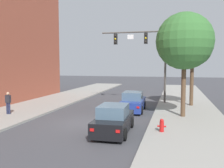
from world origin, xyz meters
TOP-DOWN VIEW (x-y plane):
  - ground_plane at (0.00, 0.00)m, footprint 120.00×120.00m
  - sidewalk_left at (-6.50, 0.00)m, footprint 5.00×60.00m
  - sidewalk_right at (6.50, 0.00)m, footprint 5.00×60.00m
  - traffic_signal_mast at (2.82, 9.24)m, footprint 6.36×0.38m
  - car_lead_blue at (2.21, 4.98)m, footprint 1.95×4.29m
  - car_following_black at (2.23, -1.67)m, footprint 1.94×4.29m
  - pedestrian_sidewalk_left_walker at (-6.44, 0.75)m, footprint 0.36×0.22m
  - fire_hydrant at (4.86, -1.33)m, footprint 0.48×0.24m
  - street_tree_nearest at (6.11, 3.11)m, footprint 3.97×3.97m
  - street_tree_second at (6.98, 8.16)m, footprint 3.40×3.40m

SIDE VIEW (x-z plane):
  - ground_plane at x=0.00m, z-range 0.00..0.00m
  - sidewalk_left at x=-6.50m, z-range 0.00..0.15m
  - sidewalk_right at x=6.50m, z-range 0.00..0.15m
  - fire_hydrant at x=4.86m, z-range 0.15..0.87m
  - car_lead_blue at x=2.21m, z-range -0.08..1.52m
  - car_following_black at x=2.23m, z-range -0.08..1.52m
  - pedestrian_sidewalk_left_walker at x=-6.44m, z-range 0.24..1.88m
  - street_tree_second at x=6.98m, z-range 1.86..8.76m
  - traffic_signal_mast at x=2.82m, z-range 1.58..9.08m
  - street_tree_nearest at x=6.11m, z-range 1.78..9.06m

